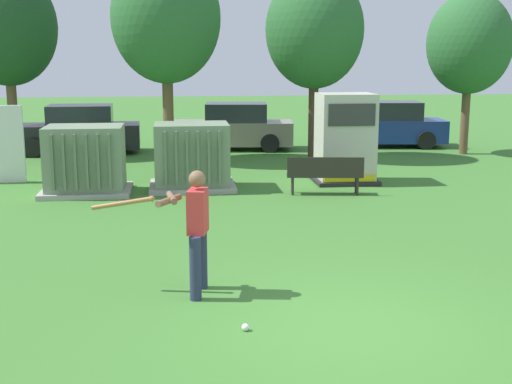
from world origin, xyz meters
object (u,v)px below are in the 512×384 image
object	(u,v)px
transformer_mid_west	(192,157)
sports_ball	(245,327)
transformer_west	(85,161)
batter	(194,226)
parked_car_rightmost	(386,126)
park_bench	(325,173)
parked_car_right_of_center	(233,128)
parked_car_left_of_center	(78,131)
generator_enclosure	(345,139)

from	to	relation	value
transformer_mid_west	sports_ball	bearing A→B (deg)	-87.55
transformer_mid_west	sports_ball	world-z (taller)	transformer_mid_west
transformer_west	batter	world-z (taller)	batter
transformer_mid_west	parked_car_rightmost	xyz separation A→B (m)	(7.21, 7.20, -0.04)
sports_ball	park_bench	bearing A→B (deg)	71.04
parked_car_right_of_center	park_bench	bearing A→B (deg)	-79.92
parked_car_left_of_center	transformer_west	bearing A→B (deg)	-80.94
transformer_west	sports_ball	xyz separation A→B (m)	(2.92, -8.76, -0.74)
transformer_west	sports_ball	distance (m)	9.26
generator_enclosure	batter	xyz separation A→B (m)	(-4.14, -8.09, -0.16)
generator_enclosure	batter	size ratio (longest dim) A/B	1.32
generator_enclosure	park_bench	distance (m)	1.89
parked_car_left_of_center	parked_car_rightmost	bearing A→B (deg)	2.31
park_bench	parked_car_right_of_center	bearing A→B (deg)	100.08
parked_car_left_of_center	parked_car_rightmost	distance (m)	10.88
batter	parked_car_right_of_center	world-z (taller)	batter
parked_car_left_of_center	parked_car_right_of_center	distance (m)	5.31
parked_car_left_of_center	parked_car_rightmost	xyz separation A→B (m)	(10.87, 0.44, 0.00)
park_bench	parked_car_left_of_center	bearing A→B (deg)	130.49
transformer_west	parked_car_left_of_center	xyz separation A→B (m)	(-1.13, 7.07, -0.04)
sports_ball	generator_enclosure	bearing A→B (deg)	69.31
sports_ball	parked_car_right_of_center	size ratio (longest dim) A/B	0.02
batter	parked_car_left_of_center	world-z (taller)	batter
sports_ball	batter	bearing A→B (deg)	112.08
batter	sports_ball	distance (m)	1.76
batter	sports_ball	world-z (taller)	batter
generator_enclosure	sports_ball	distance (m)	10.19
generator_enclosure	batter	distance (m)	9.09
parked_car_rightmost	park_bench	bearing A→B (deg)	-116.14
transformer_mid_west	batter	bearing A→B (deg)	-91.30
transformer_mid_west	park_bench	size ratio (longest dim) A/B	1.14
park_bench	sports_ball	world-z (taller)	park_bench
sports_ball	parked_car_left_of_center	xyz separation A→B (m)	(-4.05, 15.83, 0.71)
park_bench	parked_car_rightmost	distance (m)	9.32
transformer_west	sports_ball	world-z (taller)	transformer_west
generator_enclosure	batter	world-z (taller)	generator_enclosure
transformer_west	generator_enclosure	distance (m)	6.55
generator_enclosure	sports_ball	xyz separation A→B (m)	(-3.58, -9.48, -1.09)
generator_enclosure	transformer_mid_west	bearing A→B (deg)	-174.10
transformer_west	parked_car_rightmost	size ratio (longest dim) A/B	0.48
transformer_mid_west	parked_car_rightmost	size ratio (longest dim) A/B	0.48
generator_enclosure	parked_car_left_of_center	xyz separation A→B (m)	(-7.63, 6.35, -0.38)
transformer_west	batter	distance (m)	7.74
parked_car_right_of_center	parked_car_left_of_center	bearing A→B (deg)	-176.53
transformer_west	transformer_mid_west	world-z (taller)	same
parked_car_rightmost	transformer_mid_west	bearing A→B (deg)	-135.02
batter	generator_enclosure	bearing A→B (deg)	62.89
transformer_west	transformer_mid_west	bearing A→B (deg)	6.88
transformer_mid_west	parked_car_right_of_center	bearing A→B (deg)	76.98
transformer_west	generator_enclosure	world-z (taller)	generator_enclosure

